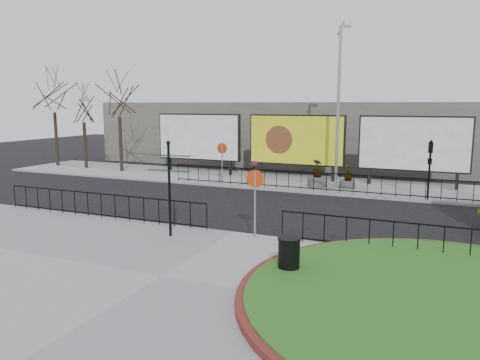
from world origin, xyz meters
The scene contains 24 objects.
ground centered at (0.00, 0.00, 0.00)m, with size 90.00×90.00×0.00m, color black.
pavement_near centered at (0.00, -5.00, 0.06)m, with size 30.00×10.00×0.12m, color gray.
pavement_far centered at (0.00, 12.00, 0.06)m, with size 44.00×6.00×0.12m, color gray.
brick_edge centered at (7.50, -4.00, 0.21)m, with size 10.40×10.40×0.18m, color maroon.
grass_lawn centered at (7.50, -4.00, 0.23)m, with size 10.00×10.00×0.22m, color #265516.
railing_near_left centered at (-6.00, -0.30, 0.67)m, with size 10.00×0.10×1.10m, color black, non-canonical shape.
railing_near_right centered at (6.50, -0.30, 0.67)m, with size 9.00×0.10×1.10m, color black, non-canonical shape.
railing_far centered at (1.00, 9.30, 0.67)m, with size 18.00×0.10×1.10m, color black, non-canonical shape.
speed_sign_far centered at (-5.00, 9.40, 1.92)m, with size 0.64×0.07×2.47m.
speed_sign_near centered at (1.00, -0.40, 1.92)m, with size 0.64×0.07×2.47m.
billboard_left centered at (-8.50, 12.97, 2.60)m, with size 6.20×0.31×4.10m.
billboard_mid centered at (-1.50, 12.97, 2.60)m, with size 6.20×0.31×4.10m.
billboard_right centered at (5.50, 12.97, 2.60)m, with size 6.20×0.31×4.10m.
lamp_post centered at (1.51, 11.00, 4.83)m, with size 0.74×0.18×9.23m.
signal_pole_a centered at (6.50, 9.34, 2.10)m, with size 0.22×0.26×3.00m.
tree_left centered at (-14.00, 11.50, 3.62)m, with size 2.00×2.00×7.00m, color #2D2119, non-canonical shape.
tree_mid centered at (-17.50, 11.80, 3.22)m, with size 2.00×2.00×6.20m, color #2D2119, non-canonical shape.
tree_far centered at (-20.50, 12.00, 3.87)m, with size 2.00×2.00×7.50m, color #2D2119, non-canonical shape.
building_backdrop centered at (0.00, 22.00, 2.50)m, with size 40.00×10.00×5.00m, color #656058.
fingerpost_sign centered at (-1.90, -1.45, 2.22)m, with size 1.63×0.37×3.48m.
litter_bin centered at (3.26, -3.50, 0.67)m, with size 0.66×0.66×1.08m.
planter_a centered at (-3.27, 10.17, 0.65)m, with size 0.88×0.88×1.40m.
planter_b centered at (0.47, 10.74, 0.68)m, with size 1.10×1.10×1.61m.
planter_c centered at (2.20, 11.00, 0.67)m, with size 0.85×0.85×1.40m.
Camera 1 is at (7.00, -15.61, 4.90)m, focal length 35.00 mm.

